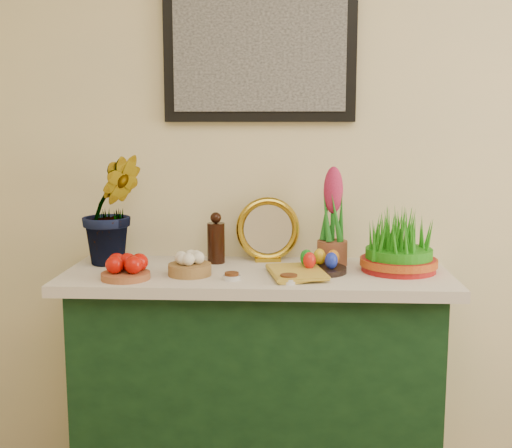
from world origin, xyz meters
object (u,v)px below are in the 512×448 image
(sideboard, at_px, (257,390))
(mirror, at_px, (268,230))
(book, at_px, (271,273))
(wheatgrass_sabzeh, at_px, (399,244))
(hyacinth_green, at_px, (112,192))

(sideboard, bearing_deg, mirror, 78.61)
(mirror, height_order, book, mirror)
(wheatgrass_sabzeh, bearing_deg, hyacinth_green, 175.89)
(book, height_order, wheatgrass_sabzeh, wheatgrass_sabzeh)
(sideboard, distance_m, book, 0.50)
(sideboard, bearing_deg, hyacinth_green, 170.84)
(hyacinth_green, distance_m, wheatgrass_sabzeh, 1.09)
(hyacinth_green, height_order, mirror, hyacinth_green)
(book, xyz_separation_m, wheatgrass_sabzeh, (0.46, 0.12, 0.08))
(sideboard, height_order, mirror, mirror)
(sideboard, relative_size, wheatgrass_sabzeh, 4.64)
(sideboard, relative_size, mirror, 5.08)
(sideboard, relative_size, book, 5.34)
(sideboard, height_order, wheatgrass_sabzeh, wheatgrass_sabzeh)
(mirror, height_order, wheatgrass_sabzeh, mirror)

